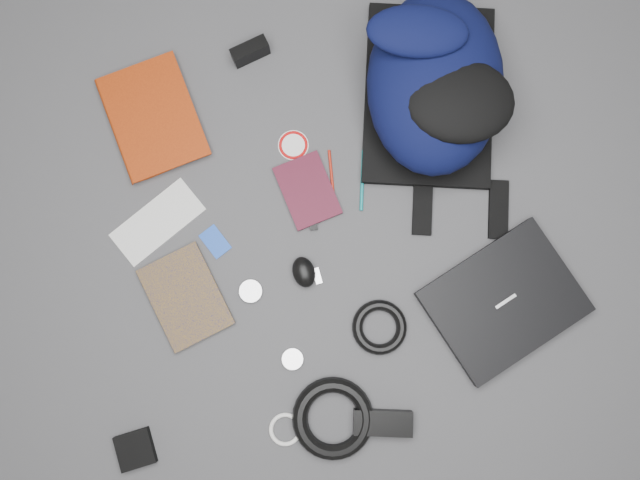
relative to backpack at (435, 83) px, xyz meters
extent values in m
plane|color=#4F4F51|center=(-0.37, -0.29, -0.11)|extent=(4.00, 4.00, 0.00)
cube|color=black|center=(0.03, -0.56, -0.09)|extent=(0.42, 0.37, 0.04)
imported|color=maroon|center=(-0.81, 0.11, -0.09)|extent=(0.25, 0.31, 0.03)
imported|color=#AB7A0C|center=(-0.81, -0.36, -0.10)|extent=(0.21, 0.26, 0.02)
cube|color=white|center=(-0.75, -0.14, -0.11)|extent=(0.26, 0.19, 0.00)
cube|color=#3B0B18|center=(-0.37, -0.16, -0.10)|extent=(0.15, 0.19, 0.01)
cube|color=black|center=(-0.42, 0.23, -0.08)|extent=(0.10, 0.05, 0.05)
cylinder|color=white|center=(-0.37, -0.03, -0.11)|extent=(0.10, 0.10, 0.00)
cylinder|color=#0D797D|center=(-0.22, -0.17, -0.10)|extent=(0.06, 0.15, 0.01)
cylinder|color=#B01E0D|center=(-0.30, -0.13, -0.10)|extent=(0.03, 0.13, 0.01)
cube|color=blue|center=(-0.63, -0.22, -0.11)|extent=(0.08, 0.09, 0.00)
cube|color=black|center=(-0.37, -0.23, -0.10)|extent=(0.03, 0.06, 0.01)
cube|color=silver|center=(-0.40, -0.38, -0.10)|extent=(0.02, 0.04, 0.01)
ellipsoid|color=black|center=(-0.43, -0.36, -0.09)|extent=(0.06, 0.08, 0.04)
cylinder|color=#B6B6B9|center=(-0.57, -0.37, -0.10)|extent=(0.06, 0.06, 0.01)
cylinder|color=silver|center=(-0.51, -0.56, -0.10)|extent=(0.06, 0.06, 0.01)
torus|color=black|center=(-0.28, -0.54, -0.09)|extent=(0.17, 0.17, 0.03)
cube|color=black|center=(-0.33, -0.76, -0.09)|extent=(0.15, 0.10, 0.04)
torus|color=black|center=(-0.45, -0.72, -0.09)|extent=(0.26, 0.26, 0.04)
cube|color=black|center=(-0.94, -0.67, -0.10)|extent=(0.09, 0.09, 0.02)
torus|color=white|center=(-0.57, -0.72, -0.10)|extent=(0.09, 0.09, 0.01)
camera|label=1|loc=(-0.41, -0.45, 1.47)|focal=35.00mm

